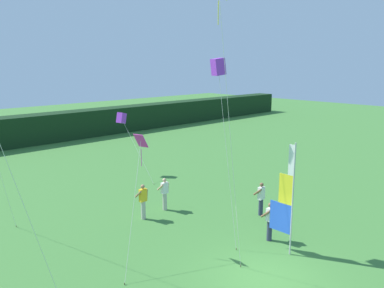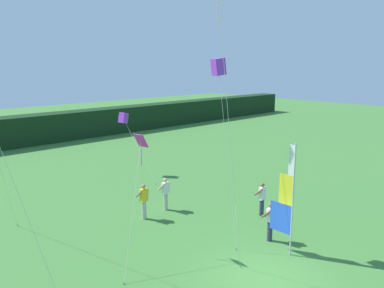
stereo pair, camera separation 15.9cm
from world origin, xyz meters
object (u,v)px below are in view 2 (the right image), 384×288
at_px(person_near_banner, 270,221).
at_px(kite_purple_box_4, 219,68).
at_px(kite_magenta_diamond_0, 140,150).
at_px(person_far_left, 144,200).
at_px(person_far_right, 166,193).
at_px(kite_yellow_diamond_2, 220,18).
at_px(banner_flag, 286,201).
at_px(person_mid_field, 262,198).
at_px(kite_purple_box_3, 123,118).

bearing_deg(person_near_banner, kite_purple_box_4, 133.42).
bearing_deg(person_near_banner, kite_magenta_diamond_0, 144.39).
height_order(kite_magenta_diamond_0, kite_purple_box_4, kite_purple_box_4).
xyz_separation_m(person_far_left, kite_magenta_diamond_0, (-1.89, -2.46, 3.21)).
relative_size(person_far_right, kite_yellow_diamond_2, 0.17).
xyz_separation_m(person_near_banner, kite_yellow_diamond_2, (-3.87, -0.54, 7.85)).
bearing_deg(person_far_right, banner_flag, -85.66).
height_order(person_near_banner, person_far_left, person_far_left).
distance_m(banner_flag, person_near_banner, 1.66).
xyz_separation_m(person_mid_field, kite_purple_box_4, (-3.58, -0.29, 6.34)).
relative_size(person_near_banner, person_mid_field, 1.00).
height_order(person_near_banner, kite_purple_box_4, kite_purple_box_4).
distance_m(person_mid_field, kite_magenta_diamond_0, 7.25).
distance_m(person_far_right, kite_purple_box_4, 7.58).
distance_m(banner_flag, person_mid_field, 4.03).
height_order(kite_magenta_diamond_0, kite_purple_box_3, kite_magenta_diamond_0).
bearing_deg(banner_flag, person_far_right, 94.34).
height_order(person_far_left, person_far_right, person_far_left).
relative_size(person_mid_field, kite_yellow_diamond_2, 0.17).
relative_size(kite_magenta_diamond_0, kite_yellow_diamond_2, 0.48).
relative_size(person_far_left, kite_purple_box_3, 0.42).
bearing_deg(person_far_left, banner_flag, -72.86).
bearing_deg(kite_magenta_diamond_0, person_far_left, 52.48).
height_order(person_mid_field, person_far_left, person_far_left).
distance_m(person_far_left, kite_purple_box_3, 8.92).
bearing_deg(kite_magenta_diamond_0, kite_yellow_diamond_2, -82.43).
height_order(banner_flag, person_far_right, banner_flag).
bearing_deg(kite_purple_box_3, banner_flag, -97.65).
relative_size(banner_flag, person_far_right, 2.66).
bearing_deg(kite_yellow_diamond_2, kite_purple_box_3, 68.65).
relative_size(kite_magenta_diamond_0, kite_purple_box_4, 0.62).
xyz_separation_m(person_mid_field, person_far_left, (-4.49, 3.64, 0.04)).
relative_size(banner_flag, person_mid_field, 2.68).
bearing_deg(kite_purple_box_3, kite_yellow_diamond_2, -111.35).
distance_m(banner_flag, person_far_right, 6.90).
bearing_deg(person_mid_field, kite_purple_box_4, -175.35).
distance_m(person_far_left, kite_magenta_diamond_0, 4.46).
distance_m(kite_magenta_diamond_0, kite_purple_box_4, 4.42).
bearing_deg(person_mid_field, person_far_left, 140.93).
relative_size(person_far_right, kite_purple_box_3, 0.40).
bearing_deg(kite_purple_box_4, person_mid_field, 4.65).
distance_m(person_near_banner, kite_magenta_diamond_0, 6.26).
xyz_separation_m(person_far_right, kite_yellow_diamond_2, (-2.92, -6.31, 7.85)).
relative_size(person_far_left, kite_yellow_diamond_2, 0.18).
bearing_deg(banner_flag, kite_yellow_diamond_2, 172.44).
bearing_deg(person_near_banner, person_far_left, 113.83).
relative_size(person_near_banner, kite_yellow_diamond_2, 0.17).
xyz_separation_m(kite_magenta_diamond_0, kite_yellow_diamond_2, (0.49, -3.66, 4.61)).
bearing_deg(kite_purple_box_4, banner_flag, -67.03).
height_order(person_far_right, kite_yellow_diamond_2, kite_yellow_diamond_2).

